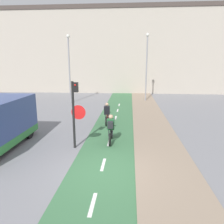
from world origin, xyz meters
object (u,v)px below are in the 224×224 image
object	(u,v)px
traffic_light_pole	(75,108)
street_lamp_far	(69,62)
cyclist_far	(107,114)
cyclist_near	(111,129)
street_lamp_sidewalk	(147,60)

from	to	relation	value
traffic_light_pole	street_lamp_far	size ratio (longest dim) A/B	0.48
street_lamp_far	cyclist_far	distance (m)	9.35
traffic_light_pole	cyclist_far	size ratio (longest dim) A/B	1.88
street_lamp_far	cyclist_far	xyz separation A→B (m)	(4.48, -7.48, -3.38)
traffic_light_pole	cyclist_near	xyz separation A→B (m)	(1.57, 0.82, -1.26)
traffic_light_pole	street_lamp_sidewalk	world-z (taller)	street_lamp_sidewalk
street_lamp_far	cyclist_near	xyz separation A→B (m)	(5.02, -10.84, -3.33)
street_lamp_far	cyclist_far	bearing A→B (deg)	-59.09
street_lamp_sidewalk	cyclist_far	bearing A→B (deg)	-108.87
street_lamp_far	street_lamp_sidewalk	bearing A→B (deg)	12.13
street_lamp_sidewalk	cyclist_near	bearing A→B (deg)	-101.65
street_lamp_far	cyclist_near	world-z (taller)	street_lamp_far
cyclist_near	street_lamp_sidewalk	bearing A→B (deg)	78.35
street_lamp_sidewalk	cyclist_far	xyz separation A→B (m)	(-3.11, -9.11, -3.51)
cyclist_near	cyclist_far	size ratio (longest dim) A/B	1.03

